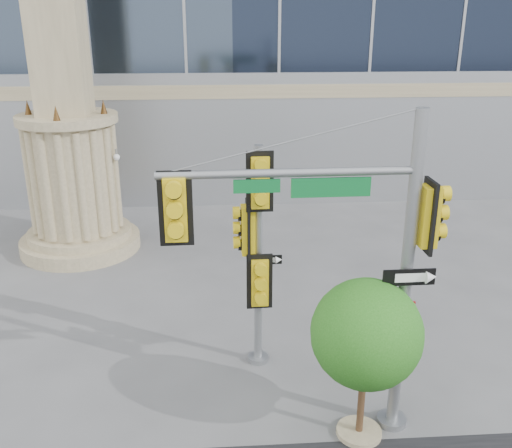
{
  "coord_description": "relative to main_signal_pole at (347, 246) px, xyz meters",
  "views": [
    {
      "loc": [
        -0.75,
        -11.45,
        8.39
      ],
      "look_at": [
        0.18,
        2.0,
        3.41
      ],
      "focal_mm": 40.0,
      "sensor_mm": 36.0,
      "label": 1
    }
  ],
  "objects": [
    {
      "name": "secondary_signal_pole",
      "position": [
        -1.56,
        2.48,
        -0.92
      ],
      "size": [
        0.98,
        0.72,
        5.64
      ],
      "rotation": [
        0.0,
        0.0,
        0.04
      ],
      "color": "slate",
      "rests_on": "ground"
    },
    {
      "name": "monument",
      "position": [
        -7.67,
        10.52,
        1.29
      ],
      "size": [
        4.4,
        4.4,
        16.6
      ],
      "color": "gray",
      "rests_on": "ground"
    },
    {
      "name": "street_tree",
      "position": [
        0.48,
        -0.26,
        -1.89
      ],
      "size": [
        2.29,
        2.23,
        3.56
      ],
      "color": "gray",
      "rests_on": "ground"
    },
    {
      "name": "main_signal_pole",
      "position": [
        0.0,
        0.0,
        0.0
      ],
      "size": [
        5.31,
        0.64,
        6.83
      ],
      "rotation": [
        0.0,
        0.0,
        0.02
      ],
      "color": "slate",
      "rests_on": "ground"
    },
    {
      "name": "ground",
      "position": [
        -1.67,
        1.52,
        -4.23
      ],
      "size": [
        120.0,
        120.0,
        0.0
      ],
      "primitive_type": "plane",
      "color": "#545456",
      "rests_on": "ground"
    }
  ]
}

